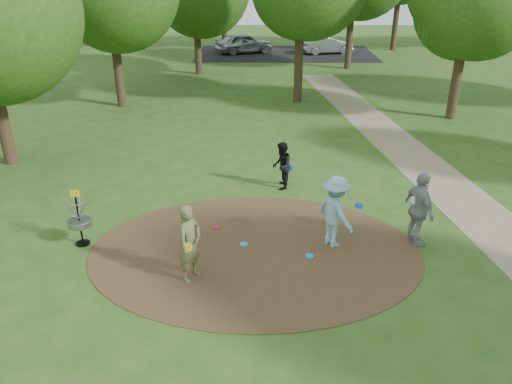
{
  "coord_description": "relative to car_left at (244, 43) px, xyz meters",
  "views": [
    {
      "loc": [
        0.15,
        -10.87,
        6.69
      ],
      "look_at": [
        0.0,
        1.2,
        1.1
      ],
      "focal_mm": 35.0,
      "sensor_mm": 36.0,
      "label": 1
    }
  ],
  "objects": [
    {
      "name": "car_right",
      "position": [
        6.63,
        -0.23,
        -0.12
      ],
      "size": [
        4.22,
        2.31,
        1.32
      ],
      "primitive_type": "imported",
      "rotation": [
        0.0,
        0.0,
        1.81
      ],
      "color": "#999CA0",
      "rests_on": "ground"
    },
    {
      "name": "player_observer_with_disc",
      "position": [
        -0.14,
        -31.46,
        0.16
      ],
      "size": [
        0.72,
        0.81,
        1.87
      ],
      "color": "#60653A",
      "rests_on": "ground"
    },
    {
      "name": "footpath",
      "position": [
        7.82,
        -28.26,
        -0.77
      ],
      "size": [
        7.55,
        39.89,
        0.01
      ],
      "primitive_type": "cube",
      "rotation": [
        0.0,
        0.0,
        0.14
      ],
      "color": "#8C7A5B",
      "rests_on": "ground"
    },
    {
      "name": "ground",
      "position": [
        1.32,
        -30.26,
        -0.78
      ],
      "size": [
        100.0,
        100.0,
        0.0
      ],
      "primitive_type": "plane",
      "color": "#2D5119",
      "rests_on": "ground"
    },
    {
      "name": "disc_ground_blue",
      "position": [
        2.68,
        -30.52,
        -0.75
      ],
      "size": [
        0.22,
        0.22,
        0.02
      ],
      "primitive_type": "cylinder",
      "color": "#0D9BE5",
      "rests_on": "dirt_clearing"
    },
    {
      "name": "disc_ground_red",
      "position": [
        0.23,
        -29.1,
        -0.75
      ],
      "size": [
        0.22,
        0.22,
        0.02
      ],
      "primitive_type": "cylinder",
      "color": "red",
      "rests_on": "dirt_clearing"
    },
    {
      "name": "parking_lot",
      "position": [
        3.32,
        -0.26,
        -0.77
      ],
      "size": [
        14.0,
        8.0,
        0.01
      ],
      "primitive_type": "cube",
      "color": "black",
      "rests_on": "ground"
    },
    {
      "name": "player_waiting_with_disc",
      "position": [
        5.46,
        -29.85,
        0.23
      ],
      "size": [
        0.8,
        1.27,
        2.01
      ],
      "color": "#959698",
      "rests_on": "ground"
    },
    {
      "name": "disc_golf_basket",
      "position": [
        -3.18,
        -29.96,
        0.1
      ],
      "size": [
        0.63,
        0.63,
        1.54
      ],
      "color": "black",
      "rests_on": "ground"
    },
    {
      "name": "car_left",
      "position": [
        0.0,
        0.0,
        0.0
      ],
      "size": [
        4.91,
        3.42,
        1.55
      ],
      "primitive_type": "imported",
      "rotation": [
        0.0,
        0.0,
        1.96
      ],
      "color": "#A3A3AA",
      "rests_on": "ground"
    },
    {
      "name": "player_throwing_with_disc",
      "position": [
        3.33,
        -29.92,
        0.18
      ],
      "size": [
        1.37,
        1.42,
        1.91
      ],
      "color": "#8ABCCE",
      "rests_on": "ground"
    },
    {
      "name": "tree_ring",
      "position": [
        3.23,
        -20.15,
        4.5
      ],
      "size": [
        37.29,
        45.5,
        9.36
      ],
      "color": "#332316",
      "rests_on": "ground"
    },
    {
      "name": "disc_ground_cyan",
      "position": [
        1.02,
        -29.97,
        -0.75
      ],
      "size": [
        0.22,
        0.22,
        0.02
      ],
      "primitive_type": "cylinder",
      "color": "#1C93E3",
      "rests_on": "dirt_clearing"
    },
    {
      "name": "player_walking_with_disc",
      "position": [
        2.1,
        -26.34,
        -0.0
      ],
      "size": [
        0.7,
        0.8,
        1.54
      ],
      "color": "black",
      "rests_on": "ground"
    },
    {
      "name": "dirt_clearing",
      "position": [
        1.32,
        -30.26,
        -0.77
      ],
      "size": [
        8.4,
        8.4,
        0.02
      ],
      "primitive_type": "cylinder",
      "color": "#47301C",
      "rests_on": "ground"
    }
  ]
}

